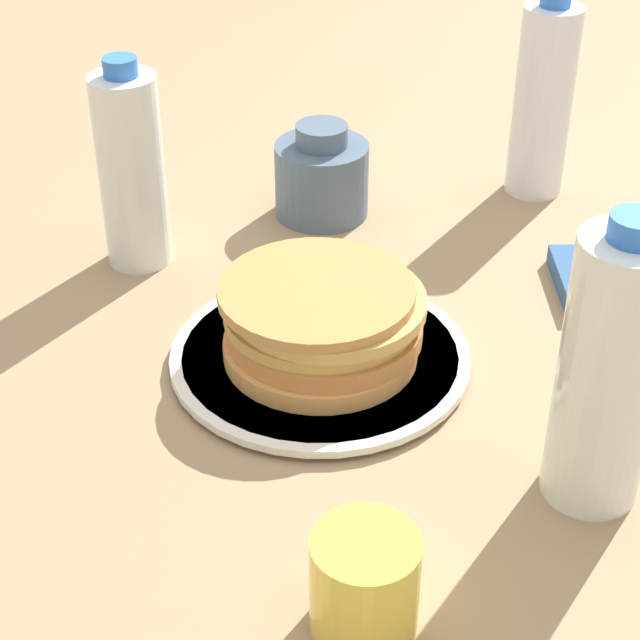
{
  "coord_description": "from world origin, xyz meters",
  "views": [
    {
      "loc": [
        0.2,
        -0.76,
        0.57
      ],
      "look_at": [
        -0.01,
        -0.02,
        0.05
      ],
      "focal_mm": 60.0,
      "sensor_mm": 36.0,
      "label": 1
    }
  ],
  "objects_px": {
    "juice_glass": "(365,584)",
    "water_bottle_mid": "(543,100)",
    "water_bottle_far": "(609,371)",
    "pancake_stack": "(322,320)",
    "water_bottle_near": "(131,170)",
    "plate": "(320,357)",
    "cream_jug": "(322,176)"
  },
  "relations": [
    {
      "from": "water_bottle_near",
      "to": "water_bottle_far",
      "type": "relative_size",
      "value": 0.91
    },
    {
      "from": "cream_jug",
      "to": "pancake_stack",
      "type": "bearing_deg",
      "value": -73.86
    },
    {
      "from": "juice_glass",
      "to": "water_bottle_near",
      "type": "bearing_deg",
      "value": 130.4
    },
    {
      "from": "juice_glass",
      "to": "water_bottle_mid",
      "type": "xyz_separation_m",
      "value": [
        0.03,
        0.67,
        0.07
      ]
    },
    {
      "from": "juice_glass",
      "to": "water_bottle_mid",
      "type": "relative_size",
      "value": 0.33
    },
    {
      "from": "plate",
      "to": "water_bottle_mid",
      "type": "bearing_deg",
      "value": 70.19
    },
    {
      "from": "water_bottle_near",
      "to": "water_bottle_mid",
      "type": "height_order",
      "value": "water_bottle_mid"
    },
    {
      "from": "cream_jug",
      "to": "water_bottle_far",
      "type": "bearing_deg",
      "value": -49.21
    },
    {
      "from": "plate",
      "to": "water_bottle_far",
      "type": "relative_size",
      "value": 1.12
    },
    {
      "from": "juice_glass",
      "to": "cream_jug",
      "type": "height_order",
      "value": "cream_jug"
    },
    {
      "from": "plate",
      "to": "pancake_stack",
      "type": "distance_m",
      "value": 0.04
    },
    {
      "from": "water_bottle_mid",
      "to": "water_bottle_near",
      "type": "bearing_deg",
      "value": -143.93
    },
    {
      "from": "juice_glass",
      "to": "water_bottle_far",
      "type": "xyz_separation_m",
      "value": [
        0.13,
        0.17,
        0.07
      ]
    },
    {
      "from": "water_bottle_far",
      "to": "water_bottle_mid",
      "type": "bearing_deg",
      "value": 101.49
    },
    {
      "from": "water_bottle_mid",
      "to": "juice_glass",
      "type": "bearing_deg",
      "value": -92.88
    },
    {
      "from": "plate",
      "to": "juice_glass",
      "type": "distance_m",
      "value": 0.29
    },
    {
      "from": "plate",
      "to": "cream_jug",
      "type": "height_order",
      "value": "cream_jug"
    },
    {
      "from": "juice_glass",
      "to": "water_bottle_far",
      "type": "relative_size",
      "value": 0.32
    },
    {
      "from": "juice_glass",
      "to": "water_bottle_mid",
      "type": "bearing_deg",
      "value": 87.12
    },
    {
      "from": "water_bottle_near",
      "to": "water_bottle_far",
      "type": "xyz_separation_m",
      "value": [
        0.47,
        -0.22,
        0.01
      ]
    },
    {
      "from": "water_bottle_near",
      "to": "water_bottle_far",
      "type": "bearing_deg",
      "value": -25.23
    },
    {
      "from": "cream_jug",
      "to": "plate",
      "type": "bearing_deg",
      "value": -74.28
    },
    {
      "from": "pancake_stack",
      "to": "water_bottle_far",
      "type": "xyz_separation_m",
      "value": [
        0.24,
        -0.1,
        0.07
      ]
    },
    {
      "from": "pancake_stack",
      "to": "juice_glass",
      "type": "height_order",
      "value": "pancake_stack"
    },
    {
      "from": "water_bottle_near",
      "to": "juice_glass",
      "type": "bearing_deg",
      "value": -49.6
    },
    {
      "from": "juice_glass",
      "to": "cream_jug",
      "type": "relative_size",
      "value": 0.72
    },
    {
      "from": "pancake_stack",
      "to": "water_bottle_near",
      "type": "height_order",
      "value": "water_bottle_near"
    },
    {
      "from": "pancake_stack",
      "to": "water_bottle_far",
      "type": "distance_m",
      "value": 0.27
    },
    {
      "from": "plate",
      "to": "pancake_stack",
      "type": "xyz_separation_m",
      "value": [
        0.0,
        0.0,
        0.04
      ]
    },
    {
      "from": "juice_glass",
      "to": "water_bottle_far",
      "type": "bearing_deg",
      "value": 52.59
    },
    {
      "from": "pancake_stack",
      "to": "juice_glass",
      "type": "distance_m",
      "value": 0.29
    },
    {
      "from": "pancake_stack",
      "to": "water_bottle_mid",
      "type": "bearing_deg",
      "value": 70.27
    }
  ]
}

